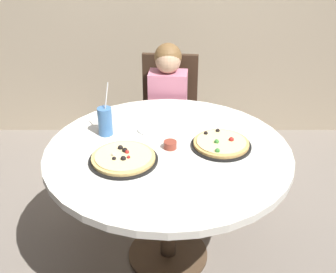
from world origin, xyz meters
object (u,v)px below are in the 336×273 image
at_px(soda_cup, 105,121).
at_px(sauce_bowl, 170,145).
at_px(pizza_veggie, 123,158).
at_px(pizza_cheese, 221,144).
at_px(chair_wooden, 169,113).
at_px(dining_table, 168,163).
at_px(plate_small, 153,129).
at_px(diner_child, 167,131).

bearing_deg(soda_cup, sauce_bowl, -23.36).
bearing_deg(pizza_veggie, pizza_cheese, 16.00).
height_order(chair_wooden, pizza_veggie, chair_wooden).
height_order(pizza_cheese, sauce_bowl, pizza_cheese).
bearing_deg(dining_table, soda_cup, 154.14).
bearing_deg(pizza_cheese, plate_small, 152.29).
bearing_deg(pizza_veggie, plate_small, 67.81).
distance_m(pizza_veggie, pizza_cheese, 0.53).
xyz_separation_m(dining_table, sauce_bowl, (0.01, 0.01, 0.11)).
relative_size(dining_table, sauce_bowl, 18.63).
relative_size(pizza_veggie, sauce_bowl, 5.00).
bearing_deg(sauce_bowl, pizza_cheese, 3.38).
height_order(dining_table, chair_wooden, chair_wooden).
relative_size(sauce_bowl, plate_small, 0.39).
bearing_deg(diner_child, chair_wooden, 85.60).
bearing_deg(sauce_bowl, dining_table, -130.16).
height_order(chair_wooden, sauce_bowl, chair_wooden).
bearing_deg(chair_wooden, dining_table, -90.49).
relative_size(pizza_cheese, plate_small, 1.79).
height_order(dining_table, diner_child, diner_child).
bearing_deg(diner_child, pizza_veggie, -104.85).
relative_size(pizza_veggie, soda_cup, 1.14).
height_order(sauce_bowl, plate_small, sauce_bowl).
xyz_separation_m(chair_wooden, diner_child, (-0.01, -0.18, -0.05)).
distance_m(chair_wooden, soda_cup, 0.86).
bearing_deg(plate_small, sauce_bowl, -65.08).
bearing_deg(pizza_cheese, diner_child, 113.12).
relative_size(dining_table, diner_child, 1.21).
xyz_separation_m(dining_table, diner_child, (-0.01, 0.71, -0.18)).
bearing_deg(soda_cup, dining_table, -25.86).
distance_m(sauce_bowl, plate_small, 0.23).
xyz_separation_m(diner_child, pizza_veggie, (-0.22, -0.82, 0.28)).
relative_size(dining_table, chair_wooden, 1.37).
relative_size(diner_child, soda_cup, 3.53).
bearing_deg(diner_child, soda_cup, -122.40).
relative_size(pizza_cheese, soda_cup, 1.05).
xyz_separation_m(diner_child, soda_cup, (-0.34, -0.54, 0.35)).
height_order(pizza_cheese, plate_small, pizza_cheese).
distance_m(dining_table, diner_child, 0.73).
height_order(diner_child, pizza_cheese, diner_child).
relative_size(pizza_cheese, sauce_bowl, 4.60).
distance_m(chair_wooden, pizza_cheese, 0.93).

